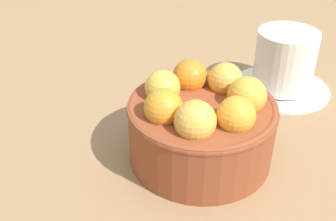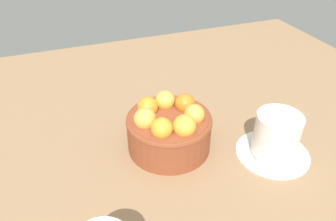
% 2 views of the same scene
% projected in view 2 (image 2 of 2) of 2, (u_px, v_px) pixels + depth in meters
% --- Properties ---
extents(ground_plane, '(1.31, 1.10, 0.05)m').
position_uv_depth(ground_plane, '(169.00, 155.00, 0.65)').
color(ground_plane, '#997551').
extents(terracotta_bowl, '(0.16, 0.16, 0.10)m').
position_uv_depth(terracotta_bowl, '(169.00, 128.00, 0.61)').
color(terracotta_bowl, brown).
rests_on(terracotta_bowl, ground_plane).
extents(coffee_cup, '(0.14, 0.14, 0.09)m').
position_uv_depth(coffee_cup, '(276.00, 138.00, 0.60)').
color(coffee_cup, white).
rests_on(coffee_cup, ground_plane).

